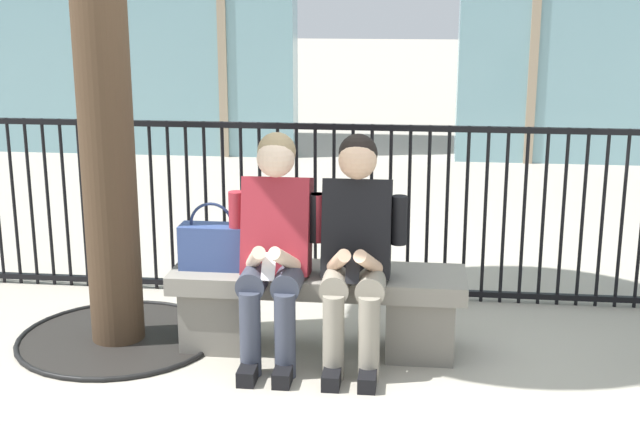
{
  "coord_description": "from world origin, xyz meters",
  "views": [
    {
      "loc": [
        0.53,
        -4.46,
        1.94
      ],
      "look_at": [
        0.0,
        0.1,
        0.75
      ],
      "focal_mm": 48.89,
      "sensor_mm": 36.0,
      "label": 1
    }
  ],
  "objects": [
    {
      "name": "plaza_railing",
      "position": [
        0.0,
        0.86,
        0.57
      ],
      "size": [
        7.36,
        0.04,
        1.13
      ],
      "color": "black",
      "rests_on": "ground"
    },
    {
      "name": "seated_person_companion",
      "position": [
        0.21,
        -0.13,
        0.65
      ],
      "size": [
        0.52,
        0.66,
        1.21
      ],
      "color": "gray",
      "rests_on": "ground"
    },
    {
      "name": "seated_person_with_phone",
      "position": [
        -0.21,
        -0.13,
        0.65
      ],
      "size": [
        0.52,
        0.66,
        1.21
      ],
      "color": "#383D4C",
      "rests_on": "ground"
    },
    {
      "name": "handbag_on_bench",
      "position": [
        -0.58,
        -0.01,
        0.58
      ],
      "size": [
        0.35,
        0.16,
        0.37
      ],
      "color": "#33477F",
      "rests_on": "stone_bench"
    },
    {
      "name": "stone_bench",
      "position": [
        0.0,
        0.0,
        0.27
      ],
      "size": [
        1.6,
        0.44,
        0.45
      ],
      "color": "gray",
      "rests_on": "ground"
    },
    {
      "name": "ground_plane",
      "position": [
        0.0,
        0.0,
        0.0
      ],
      "size": [
        60.0,
        60.0,
        0.0
      ],
      "primitive_type": "plane",
      "color": "#A8A091"
    }
  ]
}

